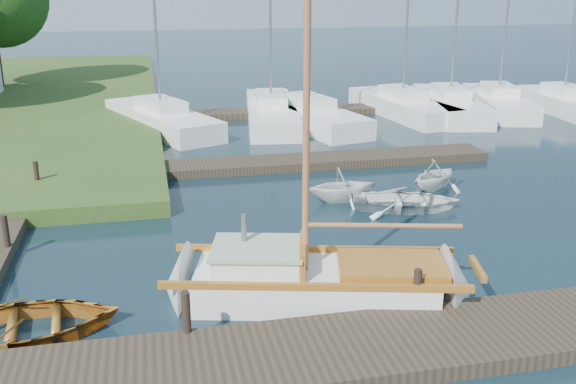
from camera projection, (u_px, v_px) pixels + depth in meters
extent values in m
plane|color=black|center=(288.00, 235.00, 17.14)|extent=(160.00, 160.00, 0.00)
cube|color=#31271E|center=(360.00, 349.00, 11.52)|extent=(18.00, 2.20, 0.30)
cube|color=#31271E|center=(303.00, 162.00, 23.53)|extent=(14.00, 1.60, 0.30)
cube|color=#31271E|center=(407.00, 107.00, 33.99)|extent=(30.00, 1.60, 0.30)
cylinder|color=black|center=(186.00, 312.00, 11.66)|extent=(0.16, 0.16, 0.80)
cylinder|color=black|center=(417.00, 288.00, 12.58)|extent=(0.16, 0.16, 0.80)
cylinder|color=black|center=(6.00, 231.00, 15.49)|extent=(0.16, 0.16, 0.80)
cylinder|color=black|center=(36.00, 174.00, 20.13)|extent=(0.16, 0.16, 0.80)
cube|color=white|center=(314.00, 289.00, 13.61)|extent=(5.34, 3.16, 0.90)
cone|color=white|center=(459.00, 290.00, 13.52)|extent=(1.74, 2.22, 1.96)
cone|color=white|center=(176.00, 287.00, 13.69)|extent=(1.45, 2.14, 1.96)
cube|color=#8B5A0F|center=(314.00, 249.00, 14.34)|extent=(6.04, 1.63, 0.14)
cube|color=#8B5A0F|center=(315.00, 287.00, 12.55)|extent=(6.04, 1.63, 0.14)
cube|color=#8B5A0F|center=(478.00, 269.00, 13.35)|extent=(0.38, 1.10, 0.14)
cube|color=white|center=(257.00, 259.00, 13.43)|extent=(2.09, 1.80, 0.44)
cube|color=#ABC2A0|center=(257.00, 248.00, 13.35)|extent=(2.21, 1.92, 0.08)
cube|color=#8B5A0F|center=(303.00, 256.00, 13.38)|extent=(0.46, 1.39, 0.60)
cylinder|color=slate|center=(244.00, 228.00, 13.54)|extent=(0.12, 0.12, 0.60)
cube|color=#8B5A0F|center=(391.00, 266.00, 13.39)|extent=(2.50, 1.99, 0.20)
cylinder|color=brown|center=(307.00, 67.00, 12.17)|extent=(0.14, 0.14, 8.40)
cylinder|color=brown|center=(383.00, 226.00, 13.12)|extent=(3.13, 0.88, 0.10)
imported|color=#8B5A0F|center=(23.00, 320.00, 12.06)|extent=(3.79, 2.87, 0.74)
imported|color=white|center=(343.00, 183.00, 19.64)|extent=(2.31, 2.03, 1.15)
imported|color=white|center=(406.00, 198.00, 19.02)|extent=(3.71, 3.10, 0.66)
imported|color=white|center=(436.00, 172.00, 20.83)|extent=(2.75, 2.67, 1.11)
cube|color=white|center=(161.00, 120.00, 29.31)|extent=(5.26, 8.53, 0.90)
cube|color=white|center=(160.00, 104.00, 29.09)|extent=(2.42, 3.23, 0.50)
cylinder|color=slate|center=(154.00, 1.00, 27.69)|extent=(0.12, 0.12, 9.55)
cube|color=white|center=(271.00, 113.00, 30.86)|extent=(3.44, 9.24, 0.90)
cube|color=white|center=(271.00, 98.00, 30.64)|extent=(1.83, 3.32, 0.50)
cylinder|color=slate|center=(270.00, 9.00, 29.35)|extent=(0.12, 0.12, 8.77)
cube|color=white|center=(309.00, 116.00, 30.15)|extent=(4.07, 8.41, 0.90)
cube|color=white|center=(309.00, 101.00, 29.94)|extent=(2.04, 3.09, 0.50)
cube|color=white|center=(402.00, 107.00, 32.40)|extent=(3.24, 8.16, 0.90)
cube|color=white|center=(403.00, 93.00, 32.18)|extent=(1.76, 2.94, 0.50)
cube|color=white|center=(450.00, 105.00, 32.80)|extent=(3.94, 8.85, 0.90)
cube|color=white|center=(451.00, 91.00, 32.58)|extent=(2.00, 3.23, 0.50)
cube|color=white|center=(498.00, 103.00, 33.41)|extent=(4.23, 8.09, 0.90)
cube|color=white|center=(499.00, 89.00, 33.19)|extent=(2.09, 3.00, 0.50)
cube|color=white|center=(563.00, 103.00, 33.33)|extent=(2.66, 6.96, 0.90)
cube|color=white|center=(565.00, 90.00, 33.11)|extent=(1.56, 2.48, 0.50)
cylinder|color=slate|center=(576.00, 2.00, 31.76)|extent=(0.12, 0.12, 9.19)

